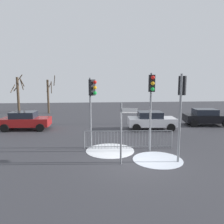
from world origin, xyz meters
The scene contains 13 objects.
ground_plane centered at (0.00, 0.00, 0.00)m, with size 60.00×60.00×0.00m, color #38383D.
traffic_light_foreground_left centered at (2.16, -0.14, 3.12)m, with size 0.45×0.48×4.25m.
traffic_light_rear_right centered at (-2.08, 2.34, 3.01)m, with size 0.46×0.48×4.10m.
traffic_light_mid_right centered at (1.11, 1.35, 3.18)m, with size 0.34×0.57×4.34m.
direction_sign_post centered at (-0.69, -0.28, 1.65)m, with size 0.78×0.21×2.93m.
pedestrian_guard_railing centered at (0.00, 2.07, 0.55)m, with size 5.16×0.36×1.07m.
car_red_trailing centered at (-7.48, 7.81, 0.77)m, with size 3.86×2.04×1.47m.
car_white_far centered at (2.69, 6.94, 0.77)m, with size 3.90×2.13×1.47m.
car_black_mid centered at (7.97, 8.12, 0.77)m, with size 3.97×2.29×1.47m.
bare_tree_left centered at (-7.30, 16.84, 2.22)m, with size 1.31×1.62×4.57m.
bare_tree_centre centered at (-11.46, 18.74, 2.42)m, with size 1.43×1.39×4.75m.
snow_patch_kerb centered at (-1.09, 1.79, 0.01)m, with size 2.74×2.74×0.01m, color white.
snow_patch_island centered at (1.16, 0.11, 0.01)m, with size 2.49×2.49×0.01m, color silver.
Camera 1 is at (-2.08, -10.12, 3.92)m, focal length 35.00 mm.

